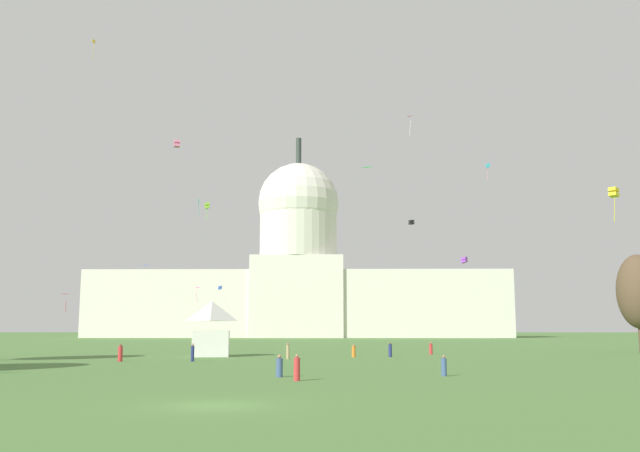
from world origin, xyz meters
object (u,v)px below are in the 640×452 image
person_navy_back_left (193,353)px  kite_turquoise_mid (199,203)px  person_red_front_left (431,349)px  kite_blue_low (145,267)px  kite_red_low (67,297)px  kite_cyan_high (488,166)px  kite_yellow_mid (614,193)px  event_tent (212,328)px  kite_red_high (408,119)px  kite_blue_low_b (220,288)px  kite_green_mid (368,169)px  kite_gold_high (94,45)px  person_orange_front_center (354,351)px  capitol_building (298,278)px  person_red_near_tree_west (297,369)px  kite_black_mid (411,222)px  kite_violet_low (464,260)px  person_denim_edge_east (444,367)px  kite_magenta_low (196,290)px  kite_pink_mid (177,144)px  person_denim_front_right (279,367)px  kite_lime_mid (207,206)px  person_red_lawn_far_left (120,353)px  person_tan_mid_center (288,352)px  person_navy_mid_right (390,350)px

person_navy_back_left → kite_turquoise_mid: kite_turquoise_mid is taller
person_red_front_left → kite_blue_low: size_ratio=0.98×
kite_red_low → kite_cyan_high: bearing=-30.3°
kite_yellow_mid → event_tent: bearing=51.5°
kite_red_high → kite_blue_low_b: size_ratio=3.37×
kite_green_mid → kite_gold_high: (-50.26, 14.08, 27.16)m
kite_gold_high → person_orange_front_center: bearing=-51.3°
kite_turquoise_mid → capitol_building: bearing=29.8°
kite_red_low → kite_blue_low_b: (9.83, 87.35, 6.30)m
person_navy_back_left → kite_green_mid: size_ratio=0.95×
person_red_near_tree_west → kite_gold_high: kite_gold_high is taller
kite_black_mid → kite_violet_low: (7.45, -29.33, -12.37)m
person_denim_edge_east → event_tent: bearing=118.2°
kite_magenta_low → kite_red_low: (-5.99, -72.73, -4.78)m
kite_pink_mid → kite_blue_low_b: (-7.73, 92.11, -17.04)m
person_denim_front_right → kite_lime_mid: bearing=20.0°
capitol_building → kite_green_mid: size_ratio=71.26×
person_red_lawn_far_left → kite_black_mid: bearing=-133.5°
person_denim_edge_east → person_tan_mid_center: size_ratio=0.84×
event_tent → kite_green_mid: size_ratio=3.39×
person_denim_edge_east → kite_gold_high: 105.54m
kite_violet_low → person_orange_front_center: bearing=-167.2°
kite_gold_high → kite_red_low: size_ratio=1.54×
kite_green_mid → event_tent: bearing=73.2°
person_red_front_left → kite_pink_mid: 50.12m
kite_blue_low → kite_green_mid: 74.06m
person_denim_edge_east → kite_green_mid: kite_green_mid is taller
person_red_near_tree_west → kite_violet_low: size_ratio=1.06×
kite_green_mid → kite_blue_low_b: (-37.46, 87.24, -14.10)m
kite_green_mid → kite_violet_low: 43.59m
kite_red_high → kite_turquoise_mid: 56.32m
person_navy_mid_right → kite_gold_high: size_ratio=0.42×
capitol_building → kite_red_high: 96.19m
person_red_lawn_far_left → kite_violet_low: (48.42, 75.61, 16.36)m
kite_gold_high → person_red_near_tree_west: bearing=-69.9°
event_tent → kite_lime_mid: (-2.96, 11.58, 16.43)m
kite_magenta_low → kite_yellow_mid: 120.29m
kite_red_low → person_tan_mid_center: bearing=-99.8°
person_red_lawn_far_left → kite_violet_low: bearing=-144.8°
kite_yellow_mid → kite_red_low: 80.53m
person_navy_mid_right → person_orange_front_center: bearing=-31.3°
capitol_building → person_orange_front_center: size_ratio=90.74×
person_red_near_tree_west → kite_magenta_low: 140.98m
person_orange_front_center → kite_pink_mid: size_ratio=1.26×
person_red_lawn_far_left → kite_cyan_high: (54.29, 76.80, 36.67)m
person_red_lawn_far_left → kite_blue_low: 97.46m
person_red_front_left → kite_green_mid: bearing=-48.8°
person_red_lawn_far_left → person_red_near_tree_west: 30.69m
kite_blue_low → kite_black_mid: kite_black_mid is taller
person_red_lawn_far_left → kite_green_mid: kite_green_mid is taller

